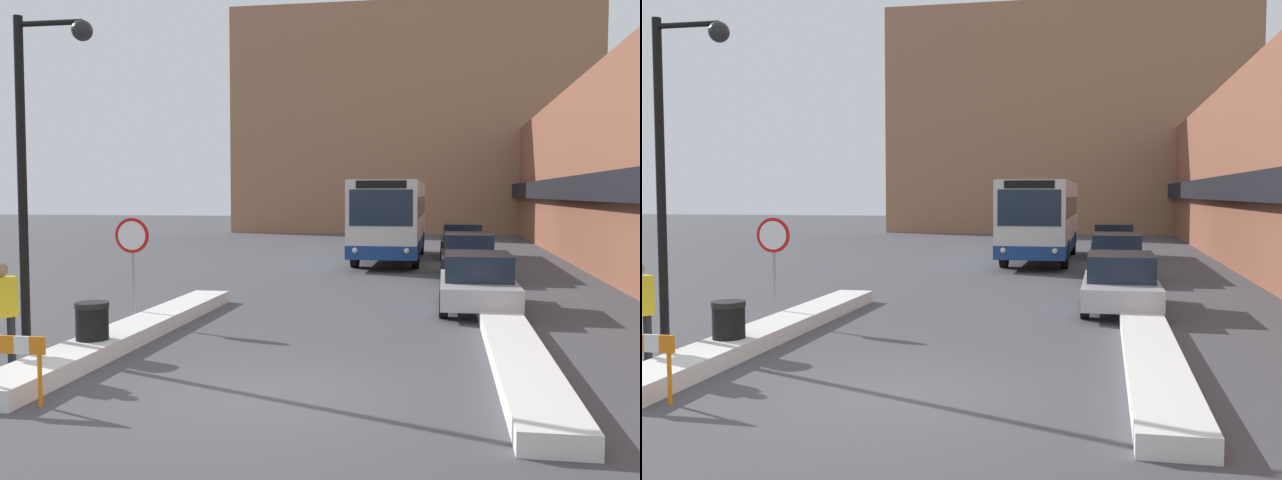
% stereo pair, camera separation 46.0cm
% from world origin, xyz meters
% --- Properties ---
extents(ground_plane, '(160.00, 160.00, 0.00)m').
position_xyz_m(ground_plane, '(0.00, 0.00, 0.00)').
color(ground_plane, '#47474C').
extents(building_row_right, '(5.50, 60.00, 7.33)m').
position_xyz_m(building_row_right, '(9.97, 24.00, 3.66)').
color(building_row_right, brown).
rests_on(building_row_right, ground_plane).
extents(building_backdrop_far, '(26.00, 8.00, 16.31)m').
position_xyz_m(building_backdrop_far, '(0.00, 44.86, 8.16)').
color(building_backdrop_far, '#996B4C').
rests_on(building_backdrop_far, ground_plane).
extents(snow_bank_left, '(0.90, 9.63, 0.29)m').
position_xyz_m(snow_bank_left, '(-3.60, 3.47, 0.15)').
color(snow_bank_left, silver).
rests_on(snow_bank_left, ground_plane).
extents(snow_bank_right, '(0.90, 9.74, 0.29)m').
position_xyz_m(snow_bank_right, '(3.60, 3.04, 0.15)').
color(snow_bank_right, silver).
rests_on(snow_bank_right, ground_plane).
extents(city_bus, '(2.60, 10.55, 3.35)m').
position_xyz_m(city_bus, '(0.18, 20.87, 1.82)').
color(city_bus, silver).
rests_on(city_bus, ground_plane).
extents(parked_car_front, '(1.82, 4.22, 1.38)m').
position_xyz_m(parked_car_front, '(3.20, 8.18, 0.70)').
color(parked_car_front, '#B7B7BC').
rests_on(parked_car_front, ground_plane).
extents(parked_car_middle, '(1.81, 4.49, 1.51)m').
position_xyz_m(parked_car_middle, '(3.20, 14.84, 0.75)').
color(parked_car_middle, black).
rests_on(parked_car_middle, ground_plane).
extents(parked_car_back, '(1.88, 4.44, 1.52)m').
position_xyz_m(parked_car_back, '(3.20, 22.71, 0.75)').
color(parked_car_back, black).
rests_on(parked_car_back, ground_plane).
extents(stop_sign, '(0.76, 0.08, 2.32)m').
position_xyz_m(stop_sign, '(-4.26, 4.88, 1.68)').
color(stop_sign, gray).
rests_on(stop_sign, ground_plane).
extents(street_lamp, '(1.46, 0.36, 5.93)m').
position_xyz_m(street_lamp, '(-4.68, 1.98, 3.70)').
color(street_lamp, black).
rests_on(street_lamp, ground_plane).
extents(pedestrian, '(0.42, 0.51, 1.75)m').
position_xyz_m(pedestrian, '(-4.58, 0.69, 1.05)').
color(pedestrian, '#232328').
rests_on(pedestrian, ground_plane).
extents(trash_bin, '(0.59, 0.59, 0.95)m').
position_xyz_m(trash_bin, '(-3.66, 1.89, 0.48)').
color(trash_bin, black).
rests_on(trash_bin, ground_plane).
extents(construction_barricade, '(1.10, 0.06, 0.94)m').
position_xyz_m(construction_barricade, '(-3.38, -0.98, 0.67)').
color(construction_barricade, orange).
rests_on(construction_barricade, ground_plane).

